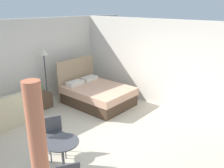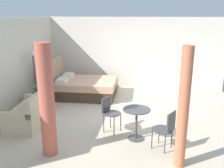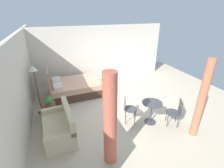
# 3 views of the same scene
# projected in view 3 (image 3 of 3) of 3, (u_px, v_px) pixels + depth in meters

# --- Properties ---
(ground_plane) EXTENTS (8.30, 9.59, 0.02)m
(ground_plane) POSITION_uv_depth(u_px,v_px,m) (121.00, 102.00, 6.47)
(ground_plane) COLOR beige
(wall_back) EXTENTS (8.30, 0.12, 2.69)m
(wall_back) POSITION_uv_depth(u_px,v_px,m) (21.00, 83.00, 4.87)
(wall_back) COLOR silver
(wall_back) RESTS_ON ground
(wall_right) EXTENTS (0.12, 6.59, 2.69)m
(wall_right) POSITION_uv_depth(u_px,v_px,m) (101.00, 53.00, 8.16)
(wall_right) COLOR silver
(wall_right) RESTS_ON ground
(bed) EXTENTS (1.63, 2.16, 1.37)m
(bed) POSITION_uv_depth(u_px,v_px,m) (74.00, 87.00, 6.95)
(bed) COLOR #473323
(bed) RESTS_ON ground
(couch) EXTENTS (1.53, 0.87, 0.89)m
(couch) POSITION_uv_depth(u_px,v_px,m) (60.00, 127.00, 4.64)
(couch) COLOR beige
(couch) RESTS_ON ground
(nightstand) EXTENTS (0.51, 0.44, 0.47)m
(nightstand) POSITION_uv_depth(u_px,v_px,m) (49.00, 111.00, 5.49)
(nightstand) COLOR brown
(nightstand) RESTS_ON ground
(potted_plant) EXTENTS (0.25, 0.25, 0.35)m
(potted_plant) POSITION_uv_depth(u_px,v_px,m) (49.00, 101.00, 5.24)
(potted_plant) COLOR #935B3D
(potted_plant) RESTS_ON nightstand
(floor_lamp) EXTENTS (0.26, 0.26, 1.76)m
(floor_lamp) POSITION_uv_depth(u_px,v_px,m) (34.00, 76.00, 5.23)
(floor_lamp) COLOR #3F3F44
(floor_lamp) RESTS_ON ground
(balcony_table) EXTENTS (0.63, 0.63, 0.74)m
(balcony_table) POSITION_uv_depth(u_px,v_px,m) (152.00, 109.00, 5.12)
(balcony_table) COLOR #3F3F44
(balcony_table) RESTS_ON ground
(cafe_chair_near_window) EXTENTS (0.56, 0.56, 0.85)m
(cafe_chair_near_window) POSITION_uv_depth(u_px,v_px,m) (128.00, 107.00, 5.15)
(cafe_chair_near_window) COLOR #3F3F44
(cafe_chair_near_window) RESTS_ON ground
(cafe_chair_near_couch) EXTENTS (0.60, 0.60, 0.87)m
(cafe_chair_near_couch) POSITION_uv_depth(u_px,v_px,m) (176.00, 111.00, 5.00)
(cafe_chair_near_couch) COLOR #3F3F44
(cafe_chair_near_couch) RESTS_ON ground
(curtain_left) EXTENTS (0.20, 0.20, 2.30)m
(curtain_left) POSITION_uv_depth(u_px,v_px,m) (202.00, 100.00, 4.34)
(curtain_left) COLOR #D1704C
(curtain_left) RESTS_ON ground
(curtain_right) EXTENTS (0.30, 0.30, 2.30)m
(curtain_right) POSITION_uv_depth(u_px,v_px,m) (110.00, 121.00, 3.53)
(curtain_right) COLOR #C15B47
(curtain_right) RESTS_ON ground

